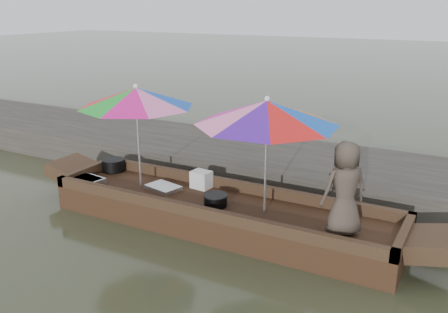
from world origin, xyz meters
The scene contains 11 objects.
water centered at (0.00, 0.00, 0.00)m, with size 80.00×80.00×0.00m, color #383C29.
dock centered at (0.00, 2.20, 0.25)m, with size 22.00×2.20×0.50m, color #2D2B26.
boat_hull centered at (0.00, 0.00, 0.17)m, with size 4.95×1.20×0.35m, color black.
cooking_pot centered at (-2.23, 0.39, 0.45)m, with size 0.37×0.37×0.20m, color black.
tray_crayfish centered at (-2.18, -0.28, 0.39)m, with size 0.49×0.34×0.09m, color silver.
tray_scallop centered at (-1.01, 0.06, 0.38)m, with size 0.49×0.34×0.06m, color silver.
charcoal_grill centered at (-0.02, -0.11, 0.42)m, with size 0.32×0.32×0.15m, color black.
supply_bag centered at (-0.55, 0.40, 0.48)m, with size 0.28×0.22×0.26m, color silver.
vendor centered at (1.74, -0.14, 0.93)m, with size 0.57×0.37×1.16m, color #41372E.
umbrella_bow centered at (-1.38, 0.00, 1.12)m, with size 1.67×1.67×1.55m, color blue, non-canonical shape.
umbrella_stern centered at (0.66, 0.00, 1.12)m, with size 1.84×1.84×1.55m, color blue, non-canonical shape.
Camera 1 is at (3.10, -5.60, 2.99)m, focal length 40.00 mm.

